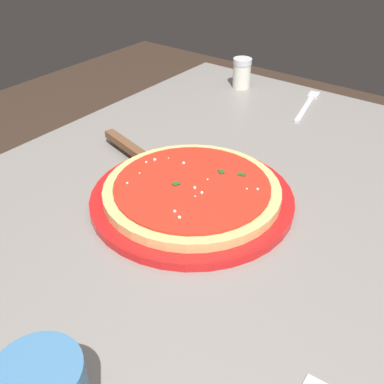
% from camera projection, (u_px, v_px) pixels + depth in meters
% --- Properties ---
extents(restaurant_table, '(1.05, 0.88, 0.74)m').
position_uv_depth(restaurant_table, '(232.00, 254.00, 0.85)').
color(restaurant_table, black).
rests_on(restaurant_table, ground_plane).
extents(serving_plate, '(0.33, 0.33, 0.01)m').
position_uv_depth(serving_plate, '(192.00, 199.00, 0.76)').
color(serving_plate, red).
rests_on(serving_plate, restaurant_table).
extents(pizza, '(0.29, 0.29, 0.02)m').
position_uv_depth(pizza, '(192.00, 190.00, 0.75)').
color(pizza, '#DBB26B').
rests_on(pizza, serving_plate).
extents(pizza_server, '(0.10, 0.22, 0.01)m').
position_uv_depth(pizza_server, '(138.00, 154.00, 0.86)').
color(pizza_server, silver).
rests_on(pizza_server, serving_plate).
extents(fork, '(0.19, 0.06, 0.00)m').
position_uv_depth(fork, '(308.00, 104.00, 1.09)').
color(fork, silver).
rests_on(fork, restaurant_table).
extents(parmesan_shaker, '(0.05, 0.05, 0.07)m').
position_uv_depth(parmesan_shaker, '(242.00, 73.00, 1.17)').
color(parmesan_shaker, silver).
rests_on(parmesan_shaker, restaurant_table).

